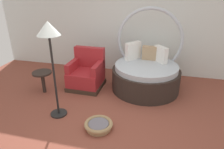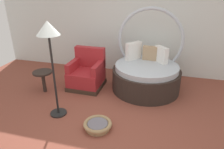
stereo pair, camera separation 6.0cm
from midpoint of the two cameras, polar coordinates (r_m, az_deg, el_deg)
The scene contains 7 objects.
ground_plane at distance 3.94m, azimuth -1.16°, elevation -13.28°, with size 8.00×8.00×0.02m, color brown.
back_wall at distance 5.74m, azimuth 5.61°, elevation 14.75°, with size 8.00×0.12×2.91m, color silver.
round_daybed at distance 4.99m, azimuth 9.12°, elevation 0.59°, with size 1.61×1.61×1.90m.
red_armchair at distance 5.08m, azimuth -7.43°, elevation 0.14°, with size 0.82×0.82×0.94m.
pet_basket at distance 3.76m, azimuth -4.23°, elevation -13.87°, with size 0.51×0.51×0.13m.
side_table at distance 5.00m, azimuth -19.15°, elevation -0.32°, with size 0.44×0.44×0.52m.
floor_lamp at distance 3.66m, azimuth -17.50°, elevation 9.62°, with size 0.40×0.40×1.82m.
Camera 1 is at (0.80, -3.02, 2.38)m, focal length 32.83 mm.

